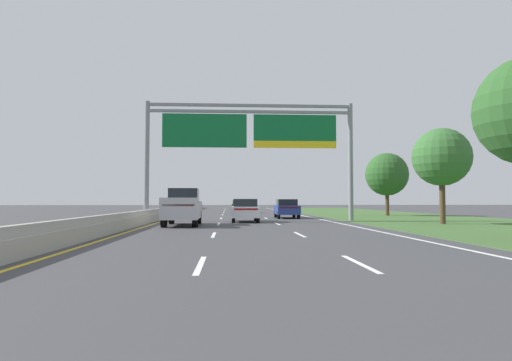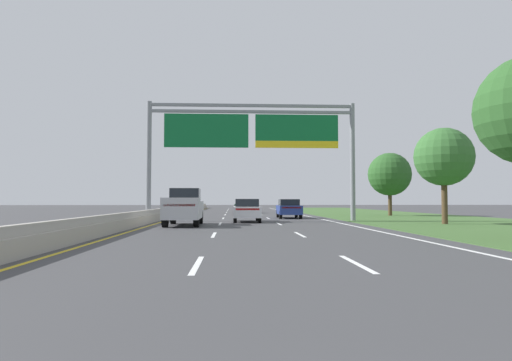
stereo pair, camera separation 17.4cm
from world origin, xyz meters
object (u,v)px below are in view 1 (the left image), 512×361
at_px(car_darkgreen_centre_lane_sedan, 240,206).
at_px(roadside_tree_mid, 442,157).
at_px(roadside_tree_far, 387,174).
at_px(car_blue_right_lane_sedan, 287,208).
at_px(car_white_centre_lane_sedan, 245,210).
at_px(pickup_truck_silver, 183,207).
at_px(overhead_sign_gantry, 250,136).

height_order(car_darkgreen_centre_lane_sedan, roadside_tree_mid, roadside_tree_mid).
bearing_deg(roadside_tree_far, car_blue_right_lane_sedan, -153.11).
bearing_deg(car_white_centre_lane_sedan, car_darkgreen_centre_lane_sedan, 0.12).
bearing_deg(pickup_truck_silver, car_darkgreen_centre_lane_sedan, -9.35).
relative_size(roadside_tree_mid, roadside_tree_far, 0.99).
xyz_separation_m(car_darkgreen_centre_lane_sedan, roadside_tree_mid, (12.03, -25.54, 3.35)).
bearing_deg(car_white_centre_lane_sedan, roadside_tree_mid, -106.58).
xyz_separation_m(car_white_centre_lane_sedan, roadside_tree_mid, (12.16, -3.73, 3.35)).
distance_m(car_darkgreen_centre_lane_sedan, roadside_tree_mid, 28.43).
height_order(overhead_sign_gantry, roadside_tree_far, overhead_sign_gantry).
distance_m(car_white_centre_lane_sedan, roadside_tree_mid, 13.16).
relative_size(car_white_centre_lane_sedan, roadside_tree_mid, 0.74).
distance_m(pickup_truck_silver, car_darkgreen_centre_lane_sedan, 26.36).
bearing_deg(car_white_centre_lane_sedan, car_blue_right_lane_sedan, -29.63).
bearing_deg(roadside_tree_mid, pickup_truck_silver, -178.15).
xyz_separation_m(pickup_truck_silver, car_darkgreen_centre_lane_sedan, (3.97, 26.06, -0.26)).
relative_size(car_darkgreen_centre_lane_sedan, roadside_tree_far, 0.73).
distance_m(car_blue_right_lane_sedan, car_white_centre_lane_sedan, 7.35).
xyz_separation_m(pickup_truck_silver, car_blue_right_lane_sedan, (7.52, 10.61, -0.26)).
relative_size(pickup_truck_silver, car_white_centre_lane_sedan, 1.23).
bearing_deg(car_blue_right_lane_sedan, car_darkgreen_centre_lane_sedan, 14.17).
bearing_deg(car_darkgreen_centre_lane_sedan, overhead_sign_gantry, -178.40).
relative_size(overhead_sign_gantry, roadside_tree_mid, 2.51).
relative_size(pickup_truck_silver, roadside_tree_far, 0.90).
bearing_deg(roadside_tree_mid, roadside_tree_far, 82.73).
bearing_deg(roadside_tree_mid, car_blue_right_lane_sedan, 130.05).
bearing_deg(overhead_sign_gantry, pickup_truck_silver, -127.91).
relative_size(car_white_centre_lane_sedan, car_darkgreen_centre_lane_sedan, 1.00).
distance_m(overhead_sign_gantry, pickup_truck_silver, 8.52).
distance_m(car_blue_right_lane_sedan, roadside_tree_mid, 13.60).
distance_m(pickup_truck_silver, roadside_tree_mid, 16.30).
xyz_separation_m(pickup_truck_silver, roadside_tree_mid, (16.00, 0.52, 3.09)).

